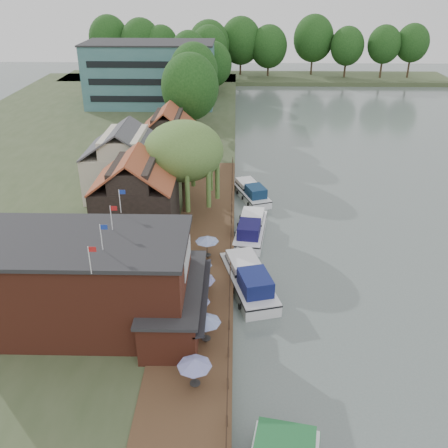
{
  "coord_description": "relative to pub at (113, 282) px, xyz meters",
  "views": [
    {
      "loc": [
        -4.98,
        -32.07,
        25.29
      ],
      "look_at": [
        -6.0,
        12.0,
        3.0
      ],
      "focal_mm": 40.0,
      "sensor_mm": 36.0,
      "label": 1
    }
  ],
  "objects": [
    {
      "name": "land_bank",
      "position": [
        -16.0,
        36.0,
        -4.15
      ],
      "size": [
        50.0,
        140.0,
        1.0
      ],
      "primitive_type": "cube",
      "color": "#384728",
      "rests_on": "ground"
    },
    {
      "name": "cottage_c",
      "position": [
        0.0,
        34.0,
        0.6
      ],
      "size": [
        7.6,
        7.6,
        8.5
      ],
      "primitive_type": null,
      "color": "black",
      "rests_on": "land_bank"
    },
    {
      "name": "bank_tree_3",
      "position": [
        3.88,
        80.86,
        2.04
      ],
      "size": [
        8.46,
        8.46,
        11.37
      ],
      "primitive_type": null,
      "color": "#143811",
      "rests_on": "land_bank"
    },
    {
      "name": "cruiser_2",
      "position": [
        11.03,
        26.28,
        -3.57
      ],
      "size": [
        5.8,
        9.48,
        2.15
      ],
      "primitive_type": null,
      "rotation": [
        0.0,
        0.0,
        0.35
      ],
      "color": "white",
      "rests_on": "ground"
    },
    {
      "name": "bank_tree_1",
      "position": [
        2.11,
        52.96,
        3.57
      ],
      "size": [
        7.89,
        7.89,
        14.44
      ],
      "primitive_type": null,
      "color": "#143811",
      "rests_on": "land_bank"
    },
    {
      "name": "cottage_a",
      "position": [
        -1.0,
        15.0,
        0.6
      ],
      "size": [
        8.6,
        7.6,
        8.5
      ],
      "primitive_type": null,
      "color": "black",
      "rests_on": "land_bank"
    },
    {
      "name": "umbrella_0",
      "position": [
        6.58,
        -6.91,
        -2.36
      ],
      "size": [
        2.27,
        2.27,
        2.38
      ],
      "primitive_type": null,
      "color": "navy",
      "rests_on": "quay_deck"
    },
    {
      "name": "ground",
      "position": [
        14.0,
        1.0,
        -4.65
      ],
      "size": [
        260.0,
        260.0,
        0.0
      ],
      "primitive_type": "plane",
      "color": "#53605E",
      "rests_on": "ground"
    },
    {
      "name": "cruiser_1",
      "position": [
        10.79,
        16.15,
        -3.45
      ],
      "size": [
        4.51,
        10.26,
        2.4
      ],
      "primitive_type": null,
      "rotation": [
        0.0,
        0.0,
        -0.13
      ],
      "color": "white",
      "rests_on": "ground"
    },
    {
      "name": "quay_rail",
      "position": [
        8.7,
        11.5,
        -3.15
      ],
      "size": [
        0.2,
        49.0,
        1.0
      ],
      "primitive_type": null,
      "color": "black",
      "rests_on": "land_bank"
    },
    {
      "name": "umbrella_1",
      "position": [
        7.05,
        -2.46,
        -2.36
      ],
      "size": [
        2.24,
        2.24,
        2.38
      ],
      "primitive_type": null,
      "color": "navy",
      "rests_on": "quay_deck"
    },
    {
      "name": "quay_deck",
      "position": [
        6.0,
        11.0,
        -3.6
      ],
      "size": [
        6.0,
        50.0,
        0.1
      ],
      "primitive_type": "cube",
      "color": "#47301E",
      "rests_on": "land_bank"
    },
    {
      "name": "umbrella_2",
      "position": [
        6.26,
        -0.01,
        -2.36
      ],
      "size": [
        2.0,
        2.0,
        2.38
      ],
      "primitive_type": null,
      "color": "navy",
      "rests_on": "quay_deck"
    },
    {
      "name": "cottage_b",
      "position": [
        -4.0,
        25.0,
        0.6
      ],
      "size": [
        9.6,
        8.6,
        8.5
      ],
      "primitive_type": null,
      "color": "beige",
      "rests_on": "land_bank"
    },
    {
      "name": "bank_tree_2",
      "position": [
        1.66,
        58.95,
        3.2
      ],
      "size": [
        7.09,
        7.09,
        13.7
      ],
      "primitive_type": null,
      "color": "#143811",
      "rests_on": "land_bank"
    },
    {
      "name": "bank_tree_4",
      "position": [
        -1.69,
        87.23,
        2.8
      ],
      "size": [
        8.24,
        8.24,
        12.9
      ],
      "primitive_type": null,
      "color": "#143811",
      "rests_on": "land_bank"
    },
    {
      "name": "bank_tree_5",
      "position": [
        2.49,
        94.13,
        3.06
      ],
      "size": [
        8.7,
        8.7,
        13.42
      ],
      "primitive_type": null,
      "color": "#143811",
      "rests_on": "land_bank"
    },
    {
      "name": "pub",
      "position": [
        0.0,
        0.0,
        0.0
      ],
      "size": [
        20.0,
        11.0,
        7.3
      ],
      "primitive_type": null,
      "color": "maroon",
      "rests_on": "land_bank"
    },
    {
      "name": "bank_tree_0",
      "position": [
        2.39,
        42.18,
        3.51
      ],
      "size": [
        8.39,
        8.39,
        14.32
      ],
      "primitive_type": null,
      "color": "#143811",
      "rests_on": "land_bank"
    },
    {
      "name": "umbrella_3",
      "position": [
        6.3,
        2.96,
        -2.36
      ],
      "size": [
        2.46,
        2.46,
        2.38
      ],
      "primitive_type": null,
      "color": "navy",
      "rests_on": "quay_deck"
    },
    {
      "name": "umbrella_4",
      "position": [
        6.11,
        5.28,
        -2.36
      ],
      "size": [
        2.11,
        2.11,
        2.38
      ],
      "primitive_type": null,
      "color": "navy",
      "rests_on": "quay_deck"
    },
    {
      "name": "cruiser_0",
      "position": [
        10.32,
        6.22,
        -3.33
      ],
      "size": [
        6.09,
        11.25,
        2.63
      ],
      "primitive_type": null,
      "rotation": [
        0.0,
        0.0,
        0.26
      ],
      "color": "silver",
      "rests_on": "ground"
    },
    {
      "name": "hotel_block",
      "position": [
        -8.0,
        71.0,
        2.5
      ],
      "size": [
        25.4,
        12.4,
        12.3
      ],
      "primitive_type": null,
      "color": "#38666B",
      "rests_on": "land_bank"
    },
    {
      "name": "umbrella_5",
      "position": [
        6.5,
        9.55,
        -2.36
      ],
      "size": [
        2.21,
        2.21,
        2.38
      ],
      "primitive_type": null,
      "color": "navy",
      "rests_on": "quay_deck"
    },
    {
      "name": "willow",
      "position": [
        3.5,
        20.0,
        1.56
      ],
      "size": [
        8.6,
        8.6,
        10.43
      ],
      "primitive_type": null,
      "color": "#476B2D",
      "rests_on": "land_bank"
    }
  ]
}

